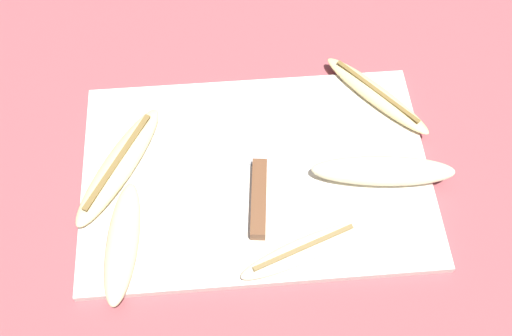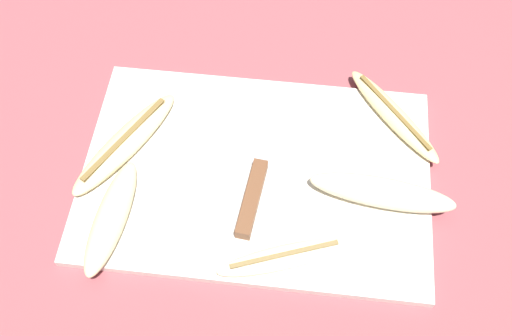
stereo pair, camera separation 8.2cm
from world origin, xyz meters
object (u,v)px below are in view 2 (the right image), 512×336
Objects in this scene: knife at (252,186)px; banana_bright_far at (382,192)px; banana_soft_right at (111,217)px; banana_spotted_left at (394,115)px; banana_pale_long at (284,257)px; banana_mellow_near at (125,143)px.

banana_bright_far reaches higher than knife.
banana_soft_right is at bearing -152.10° from knife.
banana_soft_right reaches higher than banana_spotted_left.
banana_pale_long is 1.03× the size of banana_spotted_left.
banana_bright_far is 1.13× the size of banana_pale_long.
banana_mellow_near is at bearing -166.05° from banana_spotted_left.
banana_soft_right is at bearing 173.21° from banana_pale_long.
banana_spotted_left is (0.14, 0.24, -0.00)m from banana_pale_long.
banana_bright_far is (0.17, 0.00, 0.01)m from knife.
banana_pale_long is 0.28m from banana_spotted_left.
banana_bright_far is 0.14m from banana_spotted_left.
knife is 0.19m from banana_mellow_near.
banana_pale_long is at bearing -6.79° from banana_soft_right.
banana_spotted_left is (0.19, 0.14, 0.00)m from knife.
knife is 1.37× the size of banana_spotted_left.
banana_bright_far reaches higher than banana_pale_long.
banana_pale_long is (0.24, -0.14, -0.00)m from banana_mellow_near.
knife is at bearing 118.27° from banana_pale_long.
banana_mellow_near is (-0.19, 0.05, 0.00)m from knife.
banana_mellow_near reaches higher than banana_pale_long.
banana_bright_far is at bearing 12.14° from banana_soft_right.
banana_soft_right is (-0.35, -0.08, -0.00)m from banana_bright_far.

